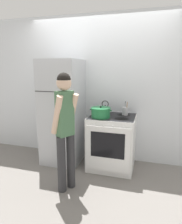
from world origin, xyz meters
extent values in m
plane|color=slate|center=(0.00, 0.00, 0.00)|extent=(14.00, 14.00, 0.00)
cube|color=silver|center=(0.00, 0.03, 1.27)|extent=(10.00, 0.06, 2.55)
cube|color=#B7BABF|center=(-0.58, -0.33, 0.89)|extent=(0.64, 0.66, 1.79)
cube|color=#2D2D2D|center=(-0.58, -0.66, 1.29)|extent=(0.63, 0.01, 0.01)
cylinder|color=#B2B5BA|center=(-0.38, -0.68, 0.79)|extent=(0.02, 0.02, 0.57)
cube|color=white|center=(0.30, -0.33, 0.44)|extent=(0.74, 0.67, 0.88)
cube|color=black|center=(0.30, -0.33, 0.87)|extent=(0.72, 0.66, 0.02)
cube|color=black|center=(0.30, -0.64, 0.43)|extent=(0.64, 0.05, 0.66)
cylinder|color=black|center=(0.13, -0.47, 0.88)|extent=(0.21, 0.21, 0.01)
cylinder|color=black|center=(0.47, -0.47, 0.88)|extent=(0.21, 0.21, 0.01)
cylinder|color=black|center=(0.13, -0.20, 0.88)|extent=(0.21, 0.21, 0.01)
cylinder|color=black|center=(0.47, -0.20, 0.88)|extent=(0.21, 0.21, 0.01)
cylinder|color=silver|center=(0.08, -0.68, 0.81)|extent=(0.04, 0.02, 0.04)
cylinder|color=silver|center=(0.23, -0.68, 0.81)|extent=(0.04, 0.02, 0.04)
cylinder|color=silver|center=(0.37, -0.68, 0.81)|extent=(0.04, 0.02, 0.04)
cylinder|color=silver|center=(0.52, -0.68, 0.81)|extent=(0.04, 0.02, 0.04)
cube|color=white|center=(0.30, -0.69, 0.45)|extent=(0.68, 0.03, 0.70)
cube|color=black|center=(0.30, -0.71, 0.52)|extent=(0.51, 0.01, 0.39)
cylinder|color=#237A42|center=(0.13, -0.47, 0.95)|extent=(0.30, 0.30, 0.14)
cylinder|color=#237A42|center=(0.13, -0.47, 1.03)|extent=(0.31, 0.31, 0.02)
sphere|color=black|center=(0.13, -0.47, 1.05)|extent=(0.03, 0.03, 0.03)
cylinder|color=#237A42|center=(-0.03, -0.47, 1.00)|extent=(0.03, 0.02, 0.02)
cylinder|color=#237A42|center=(0.29, -0.47, 1.00)|extent=(0.03, 0.02, 0.02)
cylinder|color=silver|center=(0.15, -0.20, 0.94)|extent=(0.15, 0.15, 0.11)
cone|color=silver|center=(0.15, -0.20, 1.00)|extent=(0.15, 0.15, 0.03)
sphere|color=black|center=(0.15, -0.20, 1.03)|extent=(0.02, 0.02, 0.02)
cone|color=silver|center=(0.22, -0.20, 0.95)|extent=(0.09, 0.03, 0.07)
torus|color=black|center=(0.15, -0.20, 1.05)|extent=(0.12, 0.01, 0.12)
cylinder|color=#B7BABF|center=(0.48, -0.19, 0.95)|extent=(0.10, 0.10, 0.13)
cylinder|color=#9E7547|center=(0.51, -0.20, 1.01)|extent=(0.02, 0.04, 0.19)
cylinder|color=#232326|center=(0.49, -0.19, 1.01)|extent=(0.02, 0.03, 0.20)
cylinder|color=#B2B5BA|center=(0.49, -0.20, 1.01)|extent=(0.01, 0.05, 0.19)
cylinder|color=#2D2D30|center=(-0.21, -1.22, 0.39)|extent=(0.11, 0.11, 0.78)
cylinder|color=#2D2D30|center=(-0.14, -1.08, 0.39)|extent=(0.11, 0.11, 0.78)
cube|color=#47704C|center=(-0.17, -1.15, 1.07)|extent=(0.22, 0.25, 0.58)
cylinder|color=beige|center=(-0.23, -1.25, 1.07)|extent=(0.24, 0.19, 0.52)
cylinder|color=beige|center=(-0.11, -1.05, 1.07)|extent=(0.24, 0.19, 0.52)
sphere|color=beige|center=(-0.17, -1.15, 1.46)|extent=(0.19, 0.19, 0.19)
sphere|color=black|center=(-0.17, -1.15, 1.51)|extent=(0.17, 0.17, 0.17)
camera|label=1|loc=(0.86, -3.45, 1.65)|focal=32.00mm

